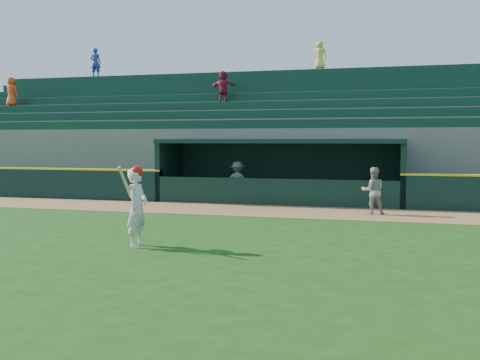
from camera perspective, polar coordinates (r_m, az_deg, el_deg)
The scene contains 7 objects.
ground at distance 13.65m, azimuth -1.71°, elevation -5.94°, with size 120.00×120.00×0.00m, color #194210.
warning_track at distance 18.35m, azimuth 2.62°, elevation -3.29°, with size 40.00×3.00×0.01m, color olive.
dugout_player_front at distance 17.96m, azimuth 14.00°, elevation -1.12°, with size 0.75×0.58×1.54m, color gray.
dugout_player_inside at distance 21.34m, azimuth -0.29°, elevation -0.11°, with size 1.02×0.58×1.57m, color #979792.
dugout at distance 21.26m, azimuth 4.38°, elevation 1.41°, with size 9.40×2.80×2.46m.
stands at distance 25.74m, azimuth 6.25°, elevation 4.20°, with size 34.50×6.25×7.57m.
batter_at_plate at distance 12.34m, azimuth -10.91°, elevation -2.76°, with size 0.47×0.81×1.86m.
Camera 1 is at (3.80, -12.89, 2.42)m, focal length 40.00 mm.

